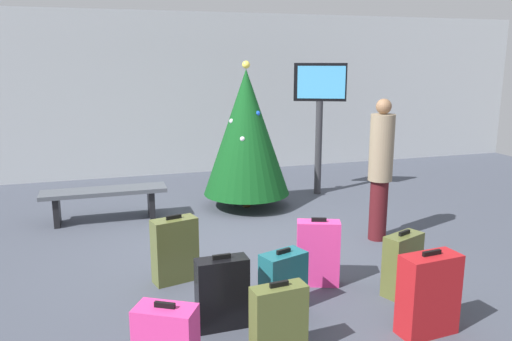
# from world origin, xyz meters

# --- Properties ---
(ground_plane) EXTENTS (16.00, 16.00, 0.00)m
(ground_plane) POSITION_xyz_m (0.00, 0.00, 0.00)
(ground_plane) COLOR #424754
(back_wall) EXTENTS (16.00, 0.20, 3.25)m
(back_wall) POSITION_xyz_m (0.00, 4.49, 1.63)
(back_wall) COLOR #B7BCC1
(back_wall) RESTS_ON ground_plane
(holiday_tree) EXTENTS (1.36, 1.36, 2.31)m
(holiday_tree) POSITION_xyz_m (0.60, 1.65, 1.21)
(holiday_tree) COLOR #4C3319
(holiday_tree) RESTS_ON ground_plane
(flight_info_kiosk) EXTENTS (0.85, 0.43, 2.27)m
(flight_info_kiosk) POSITION_xyz_m (2.03, 2.07, 1.59)
(flight_info_kiosk) COLOR #333338
(flight_info_kiosk) RESTS_ON ground_plane
(waiting_bench) EXTENTS (1.77, 0.44, 0.48)m
(waiting_bench) POSITION_xyz_m (-1.59, 1.56, 0.37)
(waiting_bench) COLOR #4C5159
(waiting_bench) RESTS_ON ground_plane
(traveller_0) EXTENTS (0.42, 0.42, 1.85)m
(traveller_0) POSITION_xyz_m (1.83, -0.31, 0.99)
(traveller_0) COLOR #4C1419
(traveller_0) RESTS_ON ground_plane
(suitcase_0) EXTENTS (0.51, 0.32, 0.74)m
(suitcase_0) POSITION_xyz_m (-0.91, -0.81, 0.35)
(suitcase_0) COLOR #59602D
(suitcase_0) RESTS_ON ground_plane
(suitcase_1) EXTENTS (0.46, 0.22, 0.64)m
(suitcase_1) POSITION_xyz_m (-0.33, -2.46, 0.30)
(suitcase_1) COLOR #59602D
(suitcase_1) RESTS_ON ground_plane
(suitcase_2) EXTENTS (0.47, 0.35, 0.61)m
(suitcase_2) POSITION_xyz_m (-0.03, -1.76, 0.29)
(suitcase_2) COLOR #19606B
(suitcase_2) RESTS_ON ground_plane
(suitcase_3) EXTENTS (0.48, 0.33, 0.73)m
(suitcase_3) POSITION_xyz_m (0.51, -1.33, 0.35)
(suitcase_3) COLOR #E5388C
(suitcase_3) RESTS_ON ground_plane
(suitcase_4) EXTENTS (0.47, 0.34, 0.67)m
(suitcase_4) POSITION_xyz_m (1.23, -1.79, 0.31)
(suitcase_4) COLOR #59602D
(suitcase_4) RESTS_ON ground_plane
(suitcase_5) EXTENTS (0.46, 0.20, 0.68)m
(suitcase_5) POSITION_xyz_m (-0.65, -1.89, 0.32)
(suitcase_5) COLOR black
(suitcase_5) RESTS_ON ground_plane
(suitcase_7) EXTENTS (0.53, 0.28, 0.76)m
(suitcase_7) POSITION_xyz_m (1.01, -2.51, 0.36)
(suitcase_7) COLOR #B2191E
(suitcase_7) RESTS_ON ground_plane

